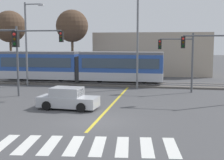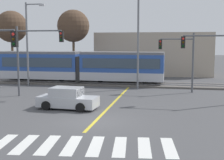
# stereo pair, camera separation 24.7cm
# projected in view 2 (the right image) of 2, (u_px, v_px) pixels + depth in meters

# --- Properties ---
(ground_plane) EXTENTS (200.00, 200.00, 0.00)m
(ground_plane) POSITION_uv_depth(u_px,v_px,m) (95.00, 121.00, 18.47)
(ground_plane) COLOR #474749
(track_bed) EXTENTS (120.00, 4.00, 0.18)m
(track_bed) POSITION_uv_depth(u_px,v_px,m) (131.00, 84.00, 34.18)
(track_bed) COLOR #56514C
(track_bed) RESTS_ON ground
(rail_near) EXTENTS (120.00, 0.08, 0.10)m
(rail_near) POSITION_uv_depth(u_px,v_px,m) (130.00, 84.00, 33.46)
(rail_near) COLOR #939399
(rail_near) RESTS_ON track_bed
(rail_far) EXTENTS (120.00, 0.08, 0.10)m
(rail_far) POSITION_uv_depth(u_px,v_px,m) (132.00, 82.00, 34.87)
(rail_far) COLOR #939399
(rail_far) RESTS_ON track_bed
(light_rail_tram) EXTENTS (18.50, 2.64, 3.43)m
(light_rail_tram) POSITION_uv_depth(u_px,v_px,m) (81.00, 66.00, 35.03)
(light_rail_tram) COLOR #B7BAC1
(light_rail_tram) RESTS_ON track_bed
(crosswalk_stripe_1) EXTENTS (0.89, 2.85, 0.01)m
(crosswalk_stripe_1) POSITION_uv_depth(u_px,v_px,m) (2.00, 143.00, 14.45)
(crosswalk_stripe_1) COLOR silver
(crosswalk_stripe_1) RESTS_ON ground
(crosswalk_stripe_2) EXTENTS (0.89, 2.85, 0.01)m
(crosswalk_stripe_2) POSITION_uv_depth(u_px,v_px,m) (25.00, 144.00, 14.38)
(crosswalk_stripe_2) COLOR silver
(crosswalk_stripe_2) RESTS_ON ground
(crosswalk_stripe_3) EXTENTS (0.89, 2.85, 0.01)m
(crosswalk_stripe_3) POSITION_uv_depth(u_px,v_px,m) (48.00, 145.00, 14.30)
(crosswalk_stripe_3) COLOR silver
(crosswalk_stripe_3) RESTS_ON ground
(crosswalk_stripe_4) EXTENTS (0.89, 2.85, 0.01)m
(crosswalk_stripe_4) POSITION_uv_depth(u_px,v_px,m) (72.00, 145.00, 14.22)
(crosswalk_stripe_4) COLOR silver
(crosswalk_stripe_4) RESTS_ON ground
(crosswalk_stripe_5) EXTENTS (0.89, 2.85, 0.01)m
(crosswalk_stripe_5) POSITION_uv_depth(u_px,v_px,m) (96.00, 146.00, 14.14)
(crosswalk_stripe_5) COLOR silver
(crosswalk_stripe_5) RESTS_ON ground
(crosswalk_stripe_6) EXTENTS (0.89, 2.85, 0.01)m
(crosswalk_stripe_6) POSITION_uv_depth(u_px,v_px,m) (120.00, 146.00, 14.06)
(crosswalk_stripe_6) COLOR silver
(crosswalk_stripe_6) RESTS_ON ground
(crosswalk_stripe_7) EXTENTS (0.89, 2.85, 0.01)m
(crosswalk_stripe_7) POSITION_uv_depth(u_px,v_px,m) (144.00, 147.00, 13.98)
(crosswalk_stripe_7) COLOR silver
(crosswalk_stripe_7) RESTS_ON ground
(crosswalk_stripe_8) EXTENTS (0.89, 2.85, 0.01)m
(crosswalk_stripe_8) POSITION_uv_depth(u_px,v_px,m) (169.00, 147.00, 13.90)
(crosswalk_stripe_8) COLOR silver
(crosswalk_stripe_8) RESTS_ON ground
(lane_centre_line) EXTENTS (0.20, 16.50, 0.01)m
(lane_centre_line) POSITION_uv_depth(u_px,v_px,m) (114.00, 103.00, 24.21)
(lane_centre_line) COLOR gold
(lane_centre_line) RESTS_ON ground
(sedan_crossing) EXTENTS (4.30, 2.12, 1.52)m
(sedan_crossing) POSITION_uv_depth(u_px,v_px,m) (68.00, 99.00, 21.96)
(sedan_crossing) COLOR #B7BABF
(sedan_crossing) RESTS_ON ground
(traffic_light_far_right) EXTENTS (3.25, 0.38, 5.52)m
(traffic_light_far_right) POSITION_uv_depth(u_px,v_px,m) (181.00, 54.00, 28.78)
(traffic_light_far_right) COLOR #515459
(traffic_light_far_right) RESTS_ON ground
(traffic_light_mid_right) EXTENTS (4.25, 0.38, 5.66)m
(traffic_light_mid_right) POSITION_uv_depth(u_px,v_px,m) (217.00, 54.00, 23.46)
(traffic_light_mid_right) COLOR #515459
(traffic_light_mid_right) RESTS_ON ground
(traffic_light_mid_left) EXTENTS (4.25, 0.38, 6.02)m
(traffic_light_mid_left) POSITION_uv_depth(u_px,v_px,m) (33.00, 50.00, 26.49)
(traffic_light_mid_left) COLOR #515459
(traffic_light_mid_left) RESTS_ON ground
(street_lamp_west) EXTENTS (2.16, 0.28, 8.79)m
(street_lamp_west) POSITION_uv_depth(u_px,v_px,m) (29.00, 39.00, 32.94)
(street_lamp_west) COLOR slate
(street_lamp_west) RESTS_ON ground
(street_lamp_centre) EXTENTS (2.12, 0.28, 9.65)m
(street_lamp_centre) POSITION_uv_depth(u_px,v_px,m) (140.00, 35.00, 30.66)
(street_lamp_centre) COLOR slate
(street_lamp_centre) RESTS_ON ground
(bare_tree_far_west) EXTENTS (4.20, 4.20, 8.82)m
(bare_tree_far_west) POSITION_uv_depth(u_px,v_px,m) (11.00, 27.00, 41.51)
(bare_tree_far_west) COLOR brown
(bare_tree_far_west) RESTS_ON ground
(bare_tree_west) EXTENTS (4.16, 4.16, 8.83)m
(bare_tree_west) POSITION_uv_depth(u_px,v_px,m) (73.00, 26.00, 40.24)
(bare_tree_west) COLOR brown
(bare_tree_west) RESTS_ON ground
(building_backdrop_far) EXTENTS (16.23, 6.00, 5.98)m
(building_backdrop_far) POSITION_uv_depth(u_px,v_px,m) (154.00, 54.00, 44.94)
(building_backdrop_far) COLOR tan
(building_backdrop_far) RESTS_ON ground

